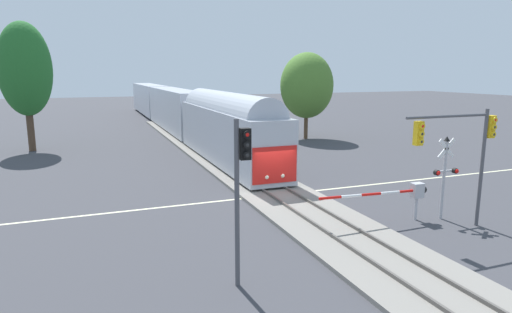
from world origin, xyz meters
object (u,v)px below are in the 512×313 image
Objects in this scene: commuter_train at (176,108)px; pine_left_background at (25,70)px; crossing_signal_mast at (445,169)px; traffic_signal_near_left at (241,176)px; crossing_gate_near at (406,193)px; oak_far_right at (307,86)px; traffic_signal_near_right at (463,140)px.

commuter_train is 17.48m from pine_left_background.
crossing_signal_mast is 11.57m from traffic_signal_near_left.
traffic_signal_near_left is at bearing -160.87° from crossing_gate_near.
oak_far_right reaches higher than crossing_gate_near.
commuter_train is at bearing 98.86° from crossing_signal_mast.
pine_left_background reaches higher than commuter_train.
traffic_signal_near_right reaches higher than crossing_signal_mast.
traffic_signal_near_right is at bearing -103.35° from oak_far_right.
commuter_train is at bearing 97.92° from traffic_signal_near_right.
oak_far_right reaches higher than traffic_signal_near_right.
traffic_signal_near_left is (-11.15, -2.85, 1.25)m from crossing_signal_mast.
crossing_signal_mast is at bearing -53.84° from pine_left_background.
oak_far_right is at bearing 76.89° from crossing_signal_mast.
oak_far_right reaches higher than commuter_train.
traffic_signal_near_right is (-0.43, -1.32, 1.60)m from crossing_signal_mast.
traffic_signal_near_right is at bearing -49.14° from crossing_gate_near.
commuter_train reaches higher than crossing_signal_mast.
traffic_signal_near_left reaches higher than crossing_signal_mast.
crossing_signal_mast is 0.45× the size of oak_far_right.
traffic_signal_near_right is 35.33m from pine_left_background.
pine_left_background is (-20.27, 27.74, 4.69)m from crossing_signal_mast.
traffic_signal_near_left is at bearing -171.85° from traffic_signal_near_right.
traffic_signal_near_right is at bearing -107.96° from crossing_signal_mast.
crossing_gate_near is at bearing 169.11° from crossing_signal_mast.
crossing_gate_near is at bearing -107.28° from oak_far_right.
commuter_train reaches higher than traffic_signal_near_right.
crossing_signal_mast is (5.65, -36.25, -0.29)m from commuter_train.
crossing_gate_near is 3.45m from traffic_signal_near_right.
traffic_signal_near_right reaches higher than crossing_gate_near.
oak_far_right is 0.80× the size of pine_left_background.
crossing_signal_mast is 34.68m from pine_left_background.
oak_far_right is (11.58, -10.76, 2.82)m from commuter_train.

